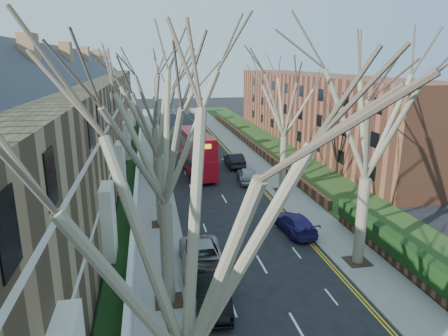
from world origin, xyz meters
TOP-DOWN VIEW (x-y plane):
  - pavement_left at (-6.00, 39.00)m, footprint 3.00×102.00m
  - pavement_right at (6.00, 39.00)m, footprint 3.00×102.00m
  - terrace_left at (-13.65, 31.00)m, footprint 9.70×78.00m
  - flats_right at (17.46, 43.00)m, footprint 13.97×54.00m
  - front_wall_left at (-7.65, 31.00)m, footprint 0.30×78.00m
  - grass_verge_right at (10.50, 39.00)m, footprint 6.00×102.00m
  - tree_left_near at (-5.70, -4.00)m, footprint 9.80×9.80m
  - tree_left_mid at (-5.70, 6.00)m, footprint 10.50×10.50m
  - tree_left_far at (-5.70, 16.00)m, footprint 10.15×10.15m
  - tree_left_dist at (-5.70, 28.00)m, footprint 10.50×10.50m
  - tree_right_mid at (5.70, 8.00)m, footprint 10.50×10.50m
  - tree_right_far at (5.70, 22.00)m, footprint 10.15×10.15m
  - double_decker_bus at (-1.37, 29.86)m, footprint 3.27×10.57m
  - car_left_mid at (-3.50, 5.64)m, footprint 2.26×5.04m
  - car_left_far at (-3.58, 9.03)m, footprint 2.58×5.43m
  - car_right_near at (3.58, 13.13)m, footprint 2.30×4.79m
  - car_right_mid at (3.23, 25.49)m, footprint 2.29×4.61m
  - car_right_far at (3.22, 31.61)m, footprint 1.71×4.89m

SIDE VIEW (x-z plane):
  - pavement_left at x=-6.00m, z-range 0.00..0.12m
  - pavement_right at x=6.00m, z-range 0.00..0.12m
  - grass_verge_right at x=10.50m, z-range 0.12..0.18m
  - front_wall_left at x=-7.65m, z-range 0.12..1.12m
  - car_right_near at x=3.58m, z-range 0.00..1.35m
  - car_left_far at x=-3.58m, z-range 0.00..1.50m
  - car_right_mid at x=3.23m, z-range 0.00..1.51m
  - car_left_mid at x=-3.50m, z-range 0.00..1.61m
  - car_right_far at x=3.22m, z-range 0.00..1.61m
  - double_decker_bus at x=-1.37m, z-range -0.04..4.34m
  - flats_right at x=17.46m, z-range -0.02..9.98m
  - terrace_left at x=-13.65m, z-range -1.27..12.33m
  - tree_left_near at x=-5.70m, z-range 2.06..15.79m
  - tree_left_far at x=-5.70m, z-range 2.13..16.35m
  - tree_right_far at x=5.70m, z-range 2.13..16.35m
  - tree_left_mid at x=-5.70m, z-range 2.20..16.91m
  - tree_right_mid at x=5.70m, z-range 2.20..16.91m
  - tree_left_dist at x=-5.70m, z-range 2.20..16.91m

